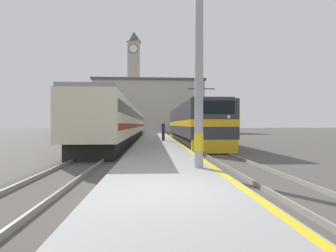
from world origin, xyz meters
name	(u,v)px	position (x,y,z in m)	size (l,w,h in m)	color
ground_plane	(155,138)	(0.00, 30.00, 0.00)	(200.00, 200.00, 0.00)	#514C47
platform	(156,138)	(0.00, 25.00, 0.14)	(3.71, 140.00, 0.28)	#999999
rail_track_near	(183,139)	(3.23, 25.00, 0.03)	(2.84, 140.00, 0.16)	#514C47
rail_track_far	(126,139)	(-3.49, 25.00, 0.03)	(2.84, 140.00, 0.16)	#514C47
locomotive_train	(193,124)	(3.23, 17.62, 1.81)	(2.92, 17.35, 4.50)	black
passenger_train	(126,123)	(-3.49, 24.61, 2.00)	(2.92, 37.67, 3.69)	black
catenary_mast	(200,44)	(1.23, 3.06, 4.62)	(2.36, 0.32, 8.86)	#9E9EA3
person_on_platform	(163,130)	(0.58, 18.35, 1.24)	(0.34, 0.34, 1.82)	#23232D
clock_tower	(134,79)	(-5.56, 67.70, 14.62)	(4.07, 4.07, 27.79)	#ADA393
station_building	(149,106)	(-1.12, 56.44, 6.14)	(25.62, 9.03, 12.24)	#B7B2A3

